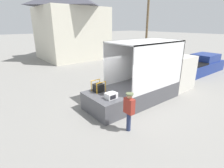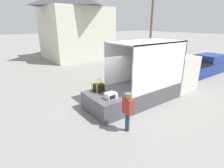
{
  "view_description": "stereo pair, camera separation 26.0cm",
  "coord_description": "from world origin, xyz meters",
  "px_view_note": "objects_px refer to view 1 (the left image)",
  "views": [
    {
      "loc": [
        -5.37,
        -6.39,
        4.21
      ],
      "look_at": [
        -0.46,
        -0.2,
        1.48
      ],
      "focal_mm": 28.0,
      "sensor_mm": 36.0,
      "label": 1
    },
    {
      "loc": [
        -5.17,
        -6.55,
        4.21
      ],
      "look_at": [
        -0.46,
        -0.2,
        1.48
      ],
      "focal_mm": 28.0,
      "sensor_mm": 36.0,
      "label": 2
    }
  ],
  "objects_px": {
    "portable_generator": "(99,87)",
    "pickup_truck_blue": "(201,65)",
    "microwave": "(111,96)",
    "box_truck": "(159,78)",
    "worker_person": "(129,108)",
    "utility_pole": "(147,23)"
  },
  "relations": [
    {
      "from": "portable_generator",
      "to": "pickup_truck_blue",
      "type": "xyz_separation_m",
      "value": [
        11.39,
        0.19,
        -0.48
      ]
    },
    {
      "from": "portable_generator",
      "to": "microwave",
      "type": "bearing_deg",
      "value": -93.02
    },
    {
      "from": "box_truck",
      "to": "worker_person",
      "type": "distance_m",
      "value": 4.84
    },
    {
      "from": "pickup_truck_blue",
      "to": "microwave",
      "type": "bearing_deg",
      "value": -173.54
    },
    {
      "from": "box_truck",
      "to": "worker_person",
      "type": "bearing_deg",
      "value": -156.82
    },
    {
      "from": "worker_person",
      "to": "pickup_truck_blue",
      "type": "distance_m",
      "value": 11.92
    },
    {
      "from": "box_truck",
      "to": "microwave",
      "type": "bearing_deg",
      "value": -172.95
    },
    {
      "from": "utility_pole",
      "to": "box_truck",
      "type": "bearing_deg",
      "value": -134.91
    },
    {
      "from": "box_truck",
      "to": "microwave",
      "type": "distance_m",
      "value": 4.31
    },
    {
      "from": "portable_generator",
      "to": "pickup_truck_blue",
      "type": "height_order",
      "value": "pickup_truck_blue"
    },
    {
      "from": "box_truck",
      "to": "pickup_truck_blue",
      "type": "height_order",
      "value": "box_truck"
    },
    {
      "from": "pickup_truck_blue",
      "to": "utility_pole",
      "type": "relative_size",
      "value": 0.65
    },
    {
      "from": "worker_person",
      "to": "utility_pole",
      "type": "bearing_deg",
      "value": 39.12
    },
    {
      "from": "pickup_truck_blue",
      "to": "portable_generator",
      "type": "bearing_deg",
      "value": -179.05
    },
    {
      "from": "box_truck",
      "to": "worker_person",
      "type": "height_order",
      "value": "box_truck"
    },
    {
      "from": "box_truck",
      "to": "worker_person",
      "type": "relative_size",
      "value": 3.67
    },
    {
      "from": "microwave",
      "to": "portable_generator",
      "type": "height_order",
      "value": "portable_generator"
    },
    {
      "from": "microwave",
      "to": "utility_pole",
      "type": "xyz_separation_m",
      "value": [
        13.31,
        9.59,
        3.27
      ]
    },
    {
      "from": "microwave",
      "to": "worker_person",
      "type": "relative_size",
      "value": 0.31
    },
    {
      "from": "box_truck",
      "to": "pickup_truck_blue",
      "type": "relative_size",
      "value": 1.13
    },
    {
      "from": "box_truck",
      "to": "utility_pole",
      "type": "relative_size",
      "value": 0.73
    },
    {
      "from": "utility_pole",
      "to": "microwave",
      "type": "bearing_deg",
      "value": -144.23
    }
  ]
}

